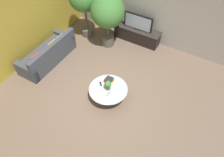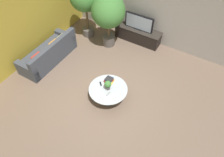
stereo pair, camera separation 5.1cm
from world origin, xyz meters
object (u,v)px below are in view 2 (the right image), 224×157
Objects in this scene: television at (139,22)px; potted_plant_tabletop at (108,85)px; potted_palm_corner at (108,13)px; media_console at (138,35)px; coffee_table at (108,91)px; couch_by_wall at (49,54)px.

potted_plant_tabletop is at bearing -80.94° from television.
television is 1.25m from potted_palm_corner.
media_console is 2.99m from coffee_table.
potted_palm_corner is at bearing -137.95° from television.
coffee_table is 0.29m from potted_plant_tabletop.
couch_by_wall is at bearing 172.19° from potted_plant_tabletop.
potted_palm_corner reaches higher than media_console.
couch_by_wall is (-2.16, -2.59, 0.01)m from media_console.
couch_by_wall is (-2.16, -2.58, -0.53)m from television.
television is at bearing -90.00° from media_console.
television is 0.54× the size of potted_palm_corner.
couch_by_wall is 7.17× the size of potted_plant_tabletop.
couch_by_wall is 2.49m from potted_palm_corner.
potted_palm_corner is 6.64× the size of potted_plant_tabletop.
media_console reaches higher than coffee_table.
television is 3.04m from coffee_table.
coffee_table is 2.77m from potted_palm_corner.
television reaches higher than media_console.
media_console is 3.37m from couch_by_wall.
potted_plant_tabletop is (1.31, -2.19, -0.77)m from potted_palm_corner.
coffee_table is 3.79× the size of potted_plant_tabletop.
television is at bearing 140.12° from couch_by_wall.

